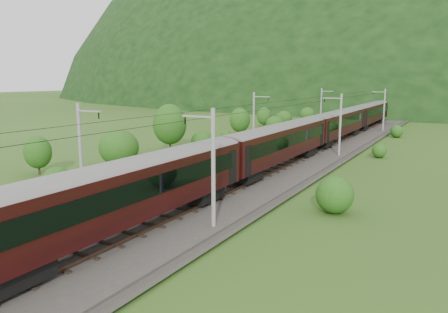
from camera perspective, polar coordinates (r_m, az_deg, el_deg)
The scene contains 15 objects.
ground at distance 33.58m, azimuth -10.58°, elevation -7.68°, with size 600.00×600.00×0.00m, color #2D4D18.
railbed at distance 41.37m, azimuth -1.65°, elevation -3.90°, with size 14.00×220.00×0.30m, color #38332D.
track_left at distance 42.57m, azimuth -4.42°, elevation -3.22°, with size 2.40×220.00×0.27m.
track_right at distance 40.16m, azimuth 1.29°, elevation -4.01°, with size 2.40×220.00×0.27m.
catenary_left at distance 62.69m, azimuth 3.96°, elevation 4.90°, with size 2.54×192.28×8.00m.
catenary_right at distance 58.49m, azimuth 14.87°, elevation 4.21°, with size 2.54×192.28×8.00m.
overhead_wires at distance 40.25m, azimuth -1.70°, elevation 5.74°, with size 4.83×198.00×0.03m.
mountain_main at distance 285.28m, azimuth 25.50°, elevation 7.09°, with size 504.00×360.00×244.00m, color black.
mountain_ridge at distance 353.72m, azimuth 6.09°, elevation 8.40°, with size 336.00×280.00×132.00m, color black.
train at distance 60.28m, azimuth 11.59°, elevation 3.86°, with size 3.27×155.02×5.69m.
hazard_post_near at distance 56.80m, azimuth 7.52°, elevation 0.70°, with size 0.14×0.14×1.32m, color red.
hazard_post_far at distance 94.65m, azimuth 16.69°, elevation 4.12°, with size 0.15×0.15×1.38m, color red.
signal at distance 65.67m, azimuth 6.94°, elevation 2.63°, with size 0.26×0.26×2.39m.
vegetation_left at distance 53.01m, azimuth -12.64°, elevation 1.54°, with size 12.04×147.54×6.75m.
vegetation_right at distance 41.19m, azimuth 15.62°, elevation -3.02°, with size 5.08×96.70×2.60m.
Camera 1 is at (20.78, -24.34, 10.16)m, focal length 35.00 mm.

